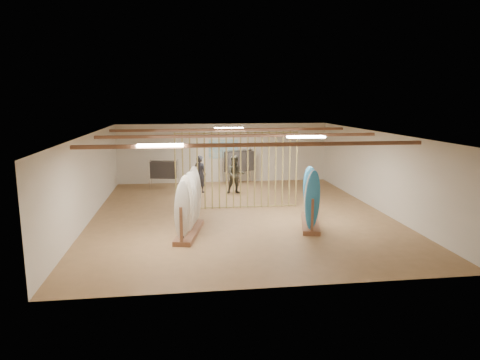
{
  "coord_description": "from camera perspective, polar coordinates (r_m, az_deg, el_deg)",
  "views": [
    {
      "loc": [
        -1.91,
        -14.29,
        3.91
      ],
      "look_at": [
        0.0,
        0.0,
        1.2
      ],
      "focal_mm": 32.0,
      "sensor_mm": 36.0,
      "label": 1
    }
  ],
  "objects": [
    {
      "name": "wall_right",
      "position": [
        16.07,
        17.97,
        1.14
      ],
      "size": [
        0.0,
        12.0,
        12.0
      ],
      "primitive_type": "plane",
      "rotation": [
        1.57,
        0.0,
        -1.57
      ],
      "color": "silver",
      "rests_on": "ground"
    },
    {
      "name": "ceiling_slats",
      "position": [
        14.47,
        -0.0,
        5.93
      ],
      "size": [
        9.5,
        6.12,
        0.1
      ],
      "primitive_type": "cube",
      "color": "brown",
      "rests_on": "ground"
    },
    {
      "name": "shopper_b",
      "position": [
        17.97,
        -0.59,
        1.05
      ],
      "size": [
        0.9,
        0.71,
        1.83
      ],
      "primitive_type": "imported",
      "rotation": [
        0.0,
        0.0,
        0.03
      ],
      "color": "#3A382D",
      "rests_on": "floor"
    },
    {
      "name": "rack_left",
      "position": [
        12.64,
        -6.82,
        -4.49
      ],
      "size": [
        0.96,
        2.32,
        1.82
      ],
      "rotation": [
        0.0,
        0.0,
        -0.21
      ],
      "color": "brown",
      "rests_on": "floor"
    },
    {
      "name": "bamboo_partition",
      "position": [
        15.41,
        -0.39,
        1.27
      ],
      "size": [
        4.45,
        0.05,
        2.78
      ],
      "color": "#A1904E",
      "rests_on": "ground"
    },
    {
      "name": "clothing_rack_b",
      "position": [
        20.06,
        -0.1,
        2.51
      ],
      "size": [
        1.46,
        0.93,
        1.65
      ],
      "rotation": [
        0.0,
        0.0,
        0.42
      ],
      "color": "silver",
      "rests_on": "floor"
    },
    {
      "name": "poster",
      "position": [
        20.49,
        -2.22,
        4.16
      ],
      "size": [
        1.4,
        0.03,
        0.9
      ],
      "primitive_type": "cube",
      "color": "#3690BF",
      "rests_on": "ground"
    },
    {
      "name": "ceiling",
      "position": [
        14.46,
        -0.0,
        6.24
      ],
      "size": [
        12.0,
        12.0,
        0.0
      ],
      "primitive_type": "plane",
      "rotation": [
        3.14,
        0.0,
        0.0
      ],
      "color": "#9A9792",
      "rests_on": "ground"
    },
    {
      "name": "wall_back",
      "position": [
        20.53,
        -2.22,
        3.61
      ],
      "size": [
        12.0,
        0.0,
        12.0
      ],
      "primitive_type": "plane",
      "rotation": [
        1.57,
        0.0,
        0.0
      ],
      "color": "silver",
      "rests_on": "ground"
    },
    {
      "name": "wall_left",
      "position": [
        14.83,
        -19.52,
        0.29
      ],
      "size": [
        0.0,
        12.0,
        12.0
      ],
      "primitive_type": "plane",
      "rotation": [
        1.57,
        0.0,
        1.57
      ],
      "color": "silver",
      "rests_on": "ground"
    },
    {
      "name": "floor",
      "position": [
        14.94,
        -0.0,
        -4.53
      ],
      "size": [
        12.0,
        12.0,
        0.0
      ],
      "primitive_type": "plane",
      "color": "#9F774D",
      "rests_on": "ground"
    },
    {
      "name": "clothing_rack_a",
      "position": [
        19.2,
        -10.17,
        1.33
      ],
      "size": [
        1.21,
        0.56,
        1.32
      ],
      "rotation": [
        0.0,
        0.0,
        -0.23
      ],
      "color": "silver",
      "rests_on": "floor"
    },
    {
      "name": "wall_front",
      "position": [
        8.87,
        5.17,
        -5.83
      ],
      "size": [
        12.0,
        0.0,
        12.0
      ],
      "primitive_type": "plane",
      "rotation": [
        -1.57,
        0.0,
        0.0
      ],
      "color": "silver",
      "rests_on": "ground"
    },
    {
      "name": "rack_right",
      "position": [
        13.65,
        9.43,
        -3.41
      ],
      "size": [
        1.06,
        2.33,
        1.83
      ],
      "rotation": [
        0.0,
        0.0,
        -0.26
      ],
      "color": "brown",
      "rests_on": "floor"
    },
    {
      "name": "shopper_a",
      "position": [
        18.27,
        -5.36,
        1.14
      ],
      "size": [
        0.8,
        0.75,
        1.82
      ],
      "primitive_type": "imported",
      "rotation": [
        0.0,
        0.0,
        2.52
      ],
      "color": "#23242B",
      "rests_on": "floor"
    },
    {
      "name": "light_panels",
      "position": [
        14.46,
        -0.0,
        6.01
      ],
      "size": [
        1.2,
        0.35,
        0.06
      ],
      "primitive_type": "cube",
      "color": "white",
      "rests_on": "ground"
    }
  ]
}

